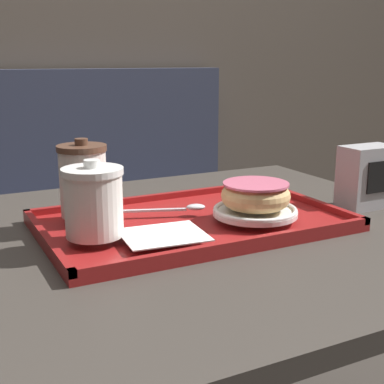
{
  "coord_description": "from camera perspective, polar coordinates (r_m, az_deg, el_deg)",
  "views": [
    {
      "loc": [
        -0.41,
        -0.8,
        1.03
      ],
      "look_at": [
        0.01,
        0.02,
        0.8
      ],
      "focal_mm": 50.0,
      "sensor_mm": 36.0,
      "label": 1
    }
  ],
  "objects": [
    {
      "name": "cafe_table",
      "position": [
        1.01,
        0.12,
        -13.35
      ],
      "size": [
        0.96,
        0.83,
        0.74
      ],
      "color": "#38332D",
      "rests_on": "ground_plane"
    },
    {
      "name": "coffee_cup_rear",
      "position": [
        0.95,
        -11.54,
        1.25
      ],
      "size": [
        0.09,
        0.09,
        0.14
      ],
      "color": "white",
      "rests_on": "serving_tray"
    },
    {
      "name": "plate_with_chocolate_donut",
      "position": [
        0.95,
        6.75,
        -2.04
      ],
      "size": [
        0.15,
        0.15,
        0.01
      ],
      "color": "white",
      "rests_on": "serving_tray"
    },
    {
      "name": "coffee_cup_front",
      "position": [
        0.84,
        -10.45,
        -1.0
      ],
      "size": [
        0.09,
        0.09,
        0.12
      ],
      "color": "white",
      "rests_on": "serving_tray"
    },
    {
      "name": "spoon",
      "position": [
        0.97,
        -1.08,
        -1.72
      ],
      "size": [
        0.16,
        0.07,
        0.01
      ],
      "rotation": [
        0.0,
        0.0,
        5.93
      ],
      "color": "silver",
      "rests_on": "serving_tray"
    },
    {
      "name": "serving_tray",
      "position": [
        0.96,
        0.0,
        -3.29
      ],
      "size": [
        0.53,
        0.33,
        0.02
      ],
      "color": "maroon",
      "rests_on": "cafe_table"
    },
    {
      "name": "booth_bench",
      "position": [
        1.85,
        -14.37,
        -9.29
      ],
      "size": [
        1.35,
        0.44,
        1.0
      ],
      "color": "#33384C",
      "rests_on": "ground_plane"
    },
    {
      "name": "donut_chocolate_glazed",
      "position": [
        0.94,
        6.8,
        -0.31
      ],
      "size": [
        0.12,
        0.12,
        0.04
      ],
      "color": "#DBB270",
      "rests_on": "plate_with_chocolate_donut"
    },
    {
      "name": "napkin_dispenser",
      "position": [
        1.13,
        18.23,
        1.56
      ],
      "size": [
        0.11,
        0.07,
        0.12
      ],
      "color": "#B7B7BC",
      "rests_on": "cafe_table"
    },
    {
      "name": "napkin_paper",
      "position": [
        0.84,
        -3.06,
        -4.57
      ],
      "size": [
        0.14,
        0.12,
        0.0
      ],
      "rotation": [
        0.0,
        0.0,
        -0.1
      ],
      "color": "white",
      "rests_on": "serving_tray"
    },
    {
      "name": "wall_behind",
      "position": [
        1.95,
        -15.58,
        18.46
      ],
      "size": [
        8.0,
        0.05,
        2.4
      ],
      "color": "brown",
      "rests_on": "ground_plane"
    }
  ]
}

